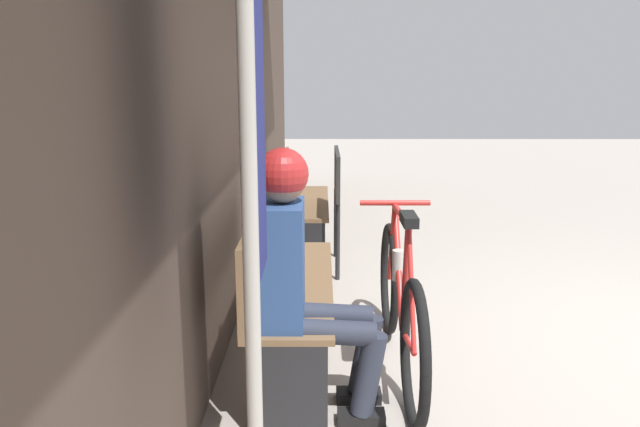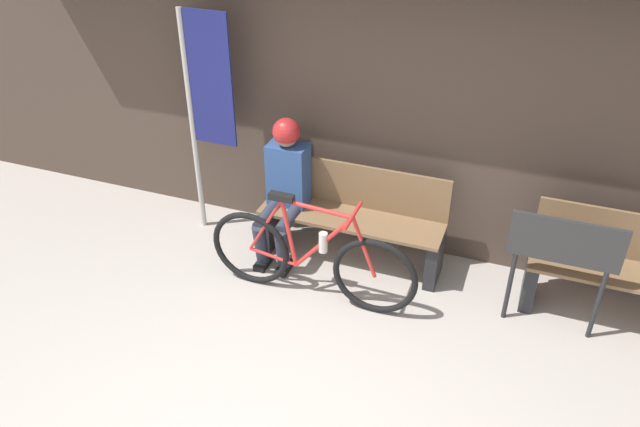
# 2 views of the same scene
# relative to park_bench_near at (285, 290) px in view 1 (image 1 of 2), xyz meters

# --- Properties ---
(ground_plane) EXTENTS (24.00, 24.00, 0.00)m
(ground_plane) POSITION_rel_park_bench_near_xyz_m (0.06, -2.04, -0.40)
(ground_plane) COLOR #ADA399
(storefront_wall) EXTENTS (12.00, 0.56, 3.20)m
(storefront_wall) POSITION_rel_park_bench_near_xyz_m (0.06, 0.39, 1.26)
(storefront_wall) COLOR #4C3D33
(storefront_wall) RESTS_ON ground_plane
(park_bench_near) EXTENTS (1.59, 0.42, 0.86)m
(park_bench_near) POSITION_rel_park_bench_near_xyz_m (0.00, 0.00, 0.00)
(park_bench_near) COLOR brown
(park_bench_near) RESTS_ON ground_plane
(bicycle) EXTENTS (1.74, 0.40, 0.92)m
(bicycle) POSITION_rel_park_bench_near_xyz_m (-0.14, -0.62, -0.03)
(bicycle) COLOR black
(bicycle) RESTS_ON ground_plane
(person_seated) EXTENTS (0.34, 0.60, 1.26)m
(person_seated) POSITION_rel_park_bench_near_xyz_m (-0.58, -0.10, 0.32)
(person_seated) COLOR #2D3342
(person_seated) RESTS_ON ground_plane
(park_bench_far) EXTENTS (1.48, 0.42, 0.86)m
(park_bench_far) POSITION_rel_park_bench_near_xyz_m (2.21, -0.00, -0.01)
(park_bench_far) COLOR brown
(park_bench_far) RESTS_ON ground_plane
(banner_pole) EXTENTS (0.45, 0.05, 2.06)m
(banner_pole) POSITION_rel_park_bench_near_xyz_m (-1.36, 0.01, 0.92)
(banner_pole) COLOR #B7B2A8
(banner_pole) RESTS_ON ground_plane
(signboard) EXTENTS (0.78, 0.04, 0.97)m
(signboard) POSITION_rel_park_bench_near_xyz_m (1.68, -0.33, 0.31)
(signboard) COLOR #232326
(signboard) RESTS_ON ground_plane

